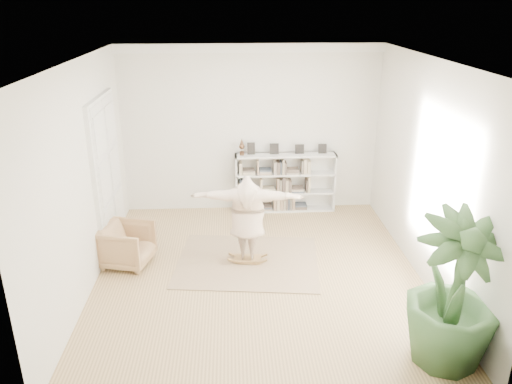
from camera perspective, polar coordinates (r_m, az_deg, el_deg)
floor at (r=8.70m, az=0.30°, el=-9.48°), size 6.00×6.00×0.00m
room_shell at (r=10.45m, az=-0.63°, el=16.15°), size 6.00×6.00×6.00m
doors at (r=9.54m, az=-16.58°, el=1.75°), size 0.09×1.78×2.92m
bookshelf at (r=11.02m, az=3.32°, el=1.03°), size 2.20×0.35×1.64m
armchair at (r=9.15m, az=-14.51°, el=-5.87°), size 1.00×0.98×0.75m
rug at (r=9.09m, az=-0.96°, el=-7.94°), size 2.70×2.26×0.02m
rocker_board at (r=9.06m, az=-0.96°, el=-7.63°), size 0.51×0.34×0.10m
person at (r=8.69m, az=-0.99°, el=-2.75°), size 1.98×0.73×1.57m
houseplant at (r=6.79m, az=21.62°, el=-10.57°), size 1.33×1.33×2.07m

